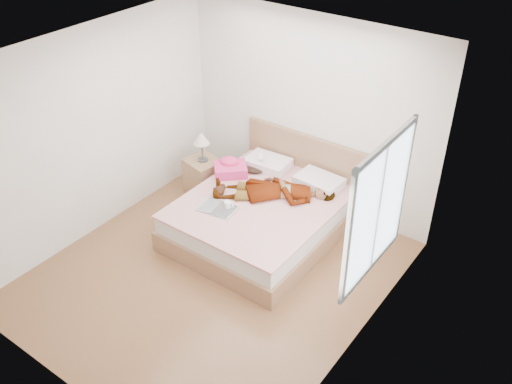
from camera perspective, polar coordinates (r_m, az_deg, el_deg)
ground at (r=6.76m, az=-4.29°, el=-8.19°), size 4.00×4.00×0.00m
woman at (r=7.10m, az=1.88°, el=0.45°), size 1.60×1.30×0.21m
hair at (r=7.72m, az=0.27°, el=2.86°), size 0.44×0.54×0.08m
phone at (r=7.57m, az=0.49°, el=3.60°), size 0.10×0.11×0.06m
room_shell at (r=5.29m, az=12.13°, el=-1.66°), size 4.00×4.00×4.00m
bed at (r=7.22m, az=0.87°, el=-2.15°), size 1.80×2.08×1.00m
towel at (r=7.54m, az=-2.59°, el=2.45°), size 0.54×0.53×0.22m
magazine at (r=6.90m, az=-3.91°, el=-1.64°), size 0.50×0.37×0.03m
coffee_mug at (r=6.88m, az=-2.83°, el=-1.31°), size 0.13×0.10×0.09m
plush_toy at (r=7.14m, az=-3.66°, el=0.19°), size 0.16×0.22×0.12m
nightstand at (r=7.93m, az=-5.26°, el=1.72°), size 0.54×0.50×0.98m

